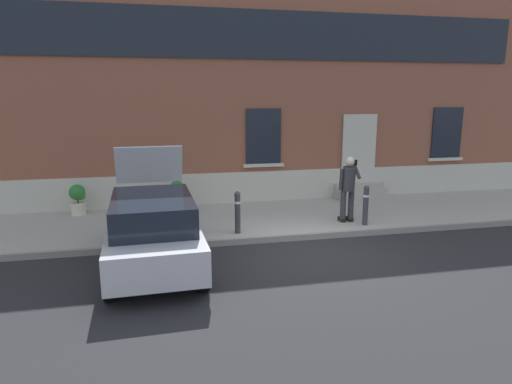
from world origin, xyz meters
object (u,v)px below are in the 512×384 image
(hatchback_car_silver, at_px, (153,229))
(bollard_near_person, at_px, (366,204))
(planter_cream, at_px, (78,199))
(planter_terracotta, at_px, (178,195))
(bollard_far_left, at_px, (238,211))
(person_on_phone, at_px, (348,185))

(hatchback_car_silver, relative_size, bollard_near_person, 3.94)
(planter_cream, height_order, planter_terracotta, same)
(hatchback_car_silver, distance_m, bollard_far_left, 2.46)
(hatchback_car_silver, xyz_separation_m, bollard_near_person, (5.34, 1.44, -0.09))
(bollard_near_person, xyz_separation_m, planter_terracotta, (-4.66, 2.63, -0.11))
(bollard_near_person, height_order, planter_cream, bollard_near_person)
(bollard_far_left, bearing_deg, planter_cream, 146.51)
(bollard_far_left, bearing_deg, person_on_phone, 6.77)
(bollard_far_left, height_order, planter_terracotta, bollard_far_left)
(bollard_near_person, xyz_separation_m, person_on_phone, (-0.35, 0.36, 0.44))
(bollard_far_left, bearing_deg, planter_terracotta, 116.34)
(bollard_near_person, relative_size, planter_cream, 1.22)
(bollard_near_person, relative_size, person_on_phone, 0.60)
(person_on_phone, bearing_deg, planter_cream, 146.75)
(person_on_phone, bearing_deg, bollard_near_person, -60.95)
(planter_terracotta, bearing_deg, hatchback_car_silver, -99.46)
(person_on_phone, height_order, planter_cream, person_on_phone)
(person_on_phone, bearing_deg, planter_terracotta, 137.16)
(planter_cream, relative_size, planter_terracotta, 1.00)
(person_on_phone, relative_size, planter_terracotta, 2.04)
(planter_cream, bearing_deg, person_on_phone, -18.24)
(bollard_near_person, relative_size, planter_terracotta, 1.22)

